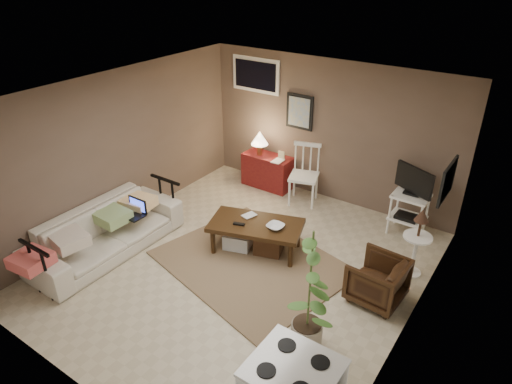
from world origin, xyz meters
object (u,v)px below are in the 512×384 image
Objects in this scene: coffee_table at (255,235)px; potted_plant at (310,288)px; side_table at (418,235)px; armchair at (377,278)px; tv_stand at (410,200)px; red_console at (267,168)px; spindle_chair at (304,176)px; sofa at (105,225)px.

potted_plant is (1.48, -1.16, 0.54)m from coffee_table.
side_table is at bearing 73.89° from potted_plant.
armchair is at bearing -105.62° from side_table.
side_table is (0.40, -0.94, 0.03)m from tv_stand.
red_console reaches higher than armchair.
spindle_chair is at bearing 119.97° from potted_plant.
coffee_table is 1.38× the size of red_console.
potted_plant is at bearing -12.84° from armchair.
tv_stand is at bearing 0.85° from spindle_chair.
potted_plant is (-0.56, -1.93, 0.19)m from side_table.
spindle_chair reaches higher than armchair.
sofa is 4.48m from tv_stand.
tv_stand is (1.64, 1.70, 0.31)m from coffee_table.
side_table is (2.19, -0.91, 0.14)m from spindle_chair.
side_table is at bearing -19.12° from red_console.
spindle_chair is 1.60× the size of armchair.
tv_stand is 2.88m from potted_plant.
side_table is at bearing -22.61° from spindle_chair.
coffee_table is at bearing -84.79° from spindle_chair.
potted_plant reaches higher than armchair.
side_table is 0.65× the size of potted_plant.
red_console is at bearing -14.09° from sofa.
sofa is at bearing -139.39° from tv_stand.
armchair is (-0.22, -0.77, -0.30)m from side_table.
sofa is 2.20× the size of spindle_chair.
spindle_chair is 2.60m from armchair.
spindle_chair is 0.93× the size of tv_stand.
red_console is 3.90m from potted_plant.
spindle_chair is 2.38m from side_table.
tv_stand is at bearing 46.07° from coffee_table.
side_table is at bearing 20.51° from coffee_table.
tv_stand is at bearing -49.39° from sofa.
coffee_table is 2.21m from side_table.
tv_stand reaches higher than sofa.
coffee_table is 1.70m from spindle_chair.
potted_plant reaches higher than sofa.
potted_plant reaches higher than red_console.
red_console is 0.86m from spindle_chair.
red_console is (0.76, 3.02, -0.08)m from sofa.
potted_plant reaches higher than coffee_table.
potted_plant reaches higher than tv_stand.
red_console is 0.69× the size of potted_plant.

